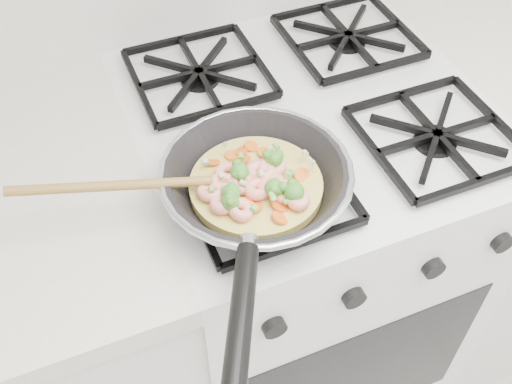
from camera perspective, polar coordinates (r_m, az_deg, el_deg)
name	(u,v)px	position (r m, az deg, el deg)	size (l,w,h in m)	color
stove	(298,260)	(1.38, 3.95, -6.36)	(0.60, 0.60, 0.92)	white
skillet	(254,184)	(0.85, -0.19, 0.71)	(0.46, 0.44, 0.09)	black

